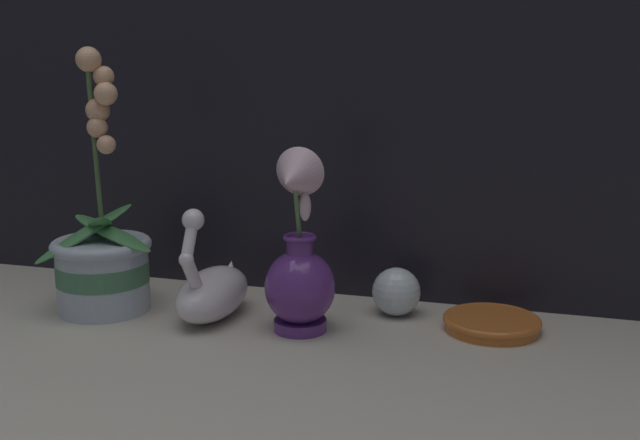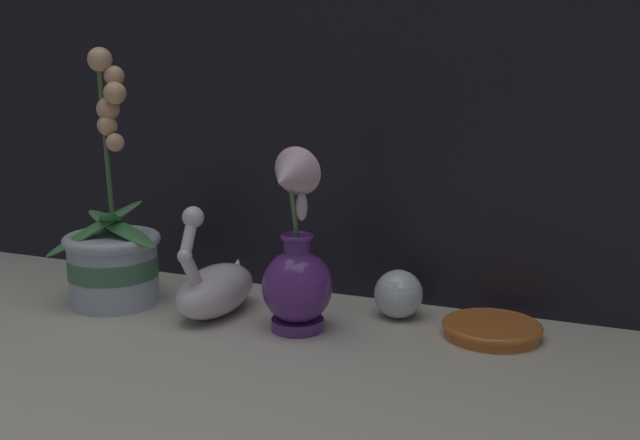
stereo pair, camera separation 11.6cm
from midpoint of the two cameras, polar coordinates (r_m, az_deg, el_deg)
name	(u,v)px [view 2 (the right image)]	position (r m, az deg, el deg)	size (l,w,h in m)	color
ground_plane	(260,349)	(1.10, -1.55, -9.82)	(2.80, 2.80, 0.00)	#BCB2A3
orchid_potted_plant	(113,253)	(1.30, -13.08, -2.48)	(0.19, 0.20, 0.43)	#B2BCCC
swan_figurine	(216,287)	(1.23, -5.29, -5.11)	(0.10, 0.20, 0.19)	white
blue_vase	(296,266)	(1.13, 1.07, -3.57)	(0.11, 0.12, 0.28)	#602D7F
glass_sphere	(398,294)	(1.22, 8.73, -5.64)	(0.08, 0.08, 0.08)	silver
amber_dish	(492,328)	(1.18, 15.78, -8.01)	(0.15, 0.15, 0.02)	#C66628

